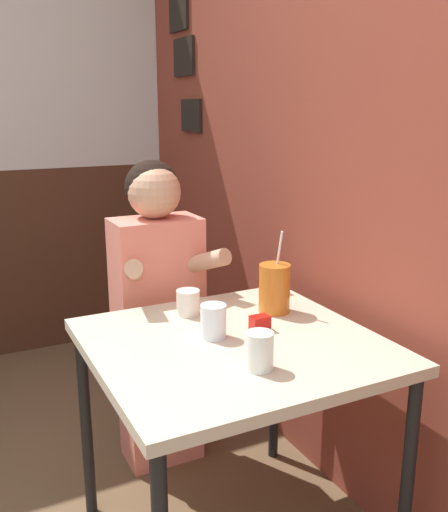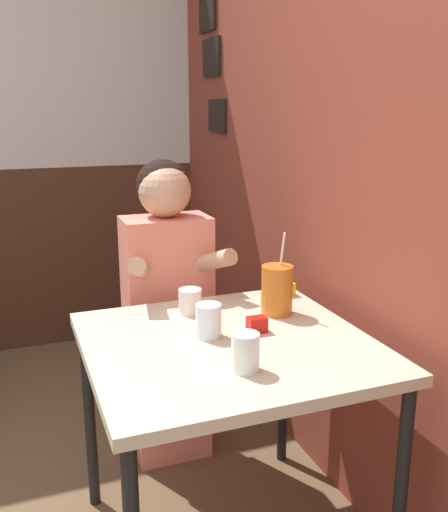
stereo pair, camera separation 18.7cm
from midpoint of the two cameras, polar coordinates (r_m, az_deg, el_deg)
name	(u,v)px [view 2 (the right image)]	position (r m, az deg, el deg)	size (l,w,h in m)	color
brick_wall_right	(274,129)	(2.62, 7.07, 12.48)	(0.08, 4.32, 2.70)	brown
main_table	(228,362)	(1.81, 3.42, -10.65)	(0.86, 0.83, 0.75)	beige
person_seated	(168,307)	(2.31, -3.35, -5.15)	(0.42, 0.41, 1.25)	#EA7F6B
cocktail_pitcher	(277,290)	(1.98, 8.02, -3.41)	(0.11, 0.11, 0.29)	#C6661E
glass_near_pitcher	(209,321)	(1.78, 1.46, -6.54)	(0.08, 0.08, 0.11)	silver
glass_center	(245,352)	(1.57, 5.62, -9.63)	(0.08, 0.08, 0.11)	silver
glass_far_side	(190,301)	(1.98, -0.72, -4.59)	(0.08, 0.08, 0.09)	silver
condiment_ketchup	(257,325)	(1.84, 6.24, -6.89)	(0.06, 0.04, 0.05)	#B7140F
condiment_mustard	(286,289)	(2.19, 8.67, -3.33)	(0.06, 0.04, 0.05)	yellow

